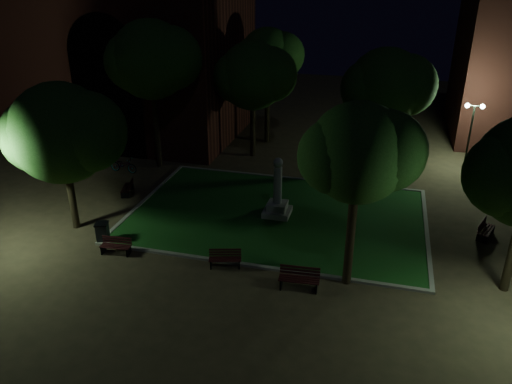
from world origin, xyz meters
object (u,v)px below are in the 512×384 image
bench_right_side (485,230)px  bench_far_side (353,163)px  bench_west_near (116,246)px  bench_near_right (299,279)px  bench_left_side (128,188)px  bicycle (123,165)px  trash_bin (103,232)px  bench_near_left (225,259)px  monument (277,199)px

bench_right_side → bench_far_side: 9.99m
bench_west_near → bench_near_right: bearing=-9.3°
bench_left_side → bench_right_side: size_ratio=0.95×
bench_left_side → bicycle: size_ratio=0.80×
trash_bin → bench_far_side: bearing=48.9°
bench_near_left → bench_left_side: bearing=127.5°
bench_left_side → bicycle: 3.53m
monument → bench_west_near: (-6.35, -5.58, -0.59)m
bench_far_side → trash_bin: bearing=48.0°
bench_near_right → bicycle: (-13.17, 9.61, 0.06)m
bench_near_left → bench_left_side: 9.78m
bench_near_right → bench_west_near: bench_near_right is taller
bench_right_side → bicycle: size_ratio=0.85×
bench_left_side → bench_far_side: bench_far_side is taller
bench_west_near → trash_bin: trash_bin is taller
bench_west_near → trash_bin: (-1.12, 0.76, 0.15)m
bench_near_right → bench_west_near: bearing=172.1°
bench_west_near → bench_right_side: (16.63, 5.98, 0.02)m
trash_bin → bench_west_near: bearing=-34.2°
bench_left_side → bench_west_near: bearing=7.1°
bench_near_right → bench_west_near: size_ratio=1.18×
bench_right_side → bench_far_side: (-6.95, 7.17, 0.09)m
bench_near_left → bicycle: size_ratio=0.81×
bench_near_left → bench_west_near: (-5.20, -0.24, -0.00)m
bench_left_side → bench_far_side: bearing=103.5°
bench_far_side → bench_right_side: bearing=133.2°
bench_near_left → bicycle: (-9.73, 8.84, 0.12)m
bicycle → bench_near_left: bearing=-129.0°
monument → trash_bin: bearing=-147.1°
bench_left_side → bench_right_side: bench_right_side is taller
bench_west_near → bench_right_side: size_ratio=0.92×
bicycle → trash_bin: bearing=-154.4°
bench_left_side → bicycle: bicycle is taller
bench_near_right → bicycle: size_ratio=0.92×
bench_near_left → monument: bearing=62.1°
bench_near_left → trash_bin: 6.34m
monument → bench_far_side: (3.33, 7.57, -0.49)m
bench_west_near → bench_far_side: (9.68, 13.15, 0.11)m
bench_near_left → bench_right_side: bench_right_side is taller
bench_west_near → monument: bearing=35.5°
monument → bench_west_near: monument is taller
bench_west_near → bench_left_side: bearing=107.6°
bench_left_side → bench_far_side: (12.32, 7.05, 0.11)m
bicycle → bench_right_side: bearing=-95.1°
bench_near_right → bench_left_side: bearing=145.1°
bench_near_right → bicycle: 16.30m
bench_near_left → bench_near_right: (3.44, -0.77, 0.06)m
bench_far_side → trash_bin: trash_bin is taller
bench_left_side → bench_right_side: 19.27m
monument → bicycle: size_ratio=1.73×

